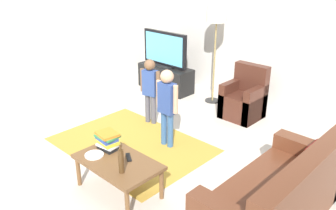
{
  "coord_description": "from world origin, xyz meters",
  "views": [
    {
      "loc": [
        3.12,
        -2.66,
        2.55
      ],
      "look_at": [
        0.0,
        0.6,
        0.65
      ],
      "focal_mm": 37.66,
      "sensor_mm": 36.0,
      "label": 1
    }
  ],
  "objects_px": {
    "tv_stand": "(166,78)",
    "coffee_table": "(118,164)",
    "armchair": "(245,100)",
    "tv_remote": "(129,157)",
    "floor_lamp": "(217,19)",
    "child_near_tv": "(150,86)",
    "bottle": "(121,161)",
    "child_center": "(167,101)",
    "book_stack": "(108,140)",
    "couch": "(280,200)",
    "tv": "(165,50)",
    "plate": "(94,155)"
  },
  "relations": [
    {
      "from": "couch",
      "to": "floor_lamp",
      "type": "height_order",
      "value": "floor_lamp"
    },
    {
      "from": "bottle",
      "to": "child_near_tv",
      "type": "bearing_deg",
      "value": 128.02
    },
    {
      "from": "floor_lamp",
      "to": "coffee_table",
      "type": "xyz_separation_m",
      "value": [
        0.92,
        -3.02,
        -1.17
      ]
    },
    {
      "from": "couch",
      "to": "child_near_tv",
      "type": "height_order",
      "value": "child_near_tv"
    },
    {
      "from": "tv",
      "to": "coffee_table",
      "type": "height_order",
      "value": "tv"
    },
    {
      "from": "bottle",
      "to": "tv_remote",
      "type": "relative_size",
      "value": 1.96
    },
    {
      "from": "armchair",
      "to": "floor_lamp",
      "type": "relative_size",
      "value": 0.51
    },
    {
      "from": "tv",
      "to": "armchair",
      "type": "height_order",
      "value": "tv"
    },
    {
      "from": "tv_stand",
      "to": "bottle",
      "type": "relative_size",
      "value": 3.6
    },
    {
      "from": "tv",
      "to": "child_center",
      "type": "distance_m",
      "value": 2.36
    },
    {
      "from": "tv_stand",
      "to": "couch",
      "type": "relative_size",
      "value": 0.67
    },
    {
      "from": "plate",
      "to": "couch",
      "type": "bearing_deg",
      "value": 25.84
    },
    {
      "from": "floor_lamp",
      "to": "tv_stand",
      "type": "bearing_deg",
      "value": -172.15
    },
    {
      "from": "tv_remote",
      "to": "couch",
      "type": "bearing_deg",
      "value": 55.09
    },
    {
      "from": "child_near_tv",
      "to": "child_center",
      "type": "bearing_deg",
      "value": -26.84
    },
    {
      "from": "child_center",
      "to": "armchair",
      "type": "bearing_deg",
      "value": 81.33
    },
    {
      "from": "floor_lamp",
      "to": "bottle",
      "type": "xyz_separation_m",
      "value": [
        1.14,
        -3.14,
        -0.98
      ]
    },
    {
      "from": "book_stack",
      "to": "tv",
      "type": "bearing_deg",
      "value": 122.05
    },
    {
      "from": "tv_remote",
      "to": "child_center",
      "type": "bearing_deg",
      "value": 142.76
    },
    {
      "from": "tv",
      "to": "bottle",
      "type": "distance_m",
      "value": 3.73
    },
    {
      "from": "coffee_table",
      "to": "couch",
      "type": "bearing_deg",
      "value": 26.29
    },
    {
      "from": "tv_stand",
      "to": "armchair",
      "type": "xyz_separation_m",
      "value": [
        1.91,
        -0.04,
        0.05
      ]
    },
    {
      "from": "floor_lamp",
      "to": "bottle",
      "type": "bearing_deg",
      "value": -70.05
    },
    {
      "from": "tv_stand",
      "to": "book_stack",
      "type": "xyz_separation_m",
      "value": [
        1.72,
        -2.78,
        0.28
      ]
    },
    {
      "from": "bottle",
      "to": "couch",
      "type": "bearing_deg",
      "value": 33.4
    },
    {
      "from": "child_near_tv",
      "to": "plate",
      "type": "xyz_separation_m",
      "value": [
        0.81,
        -1.67,
        -0.22
      ]
    },
    {
      "from": "book_stack",
      "to": "bottle",
      "type": "relative_size",
      "value": 0.89
    },
    {
      "from": "tv",
      "to": "plate",
      "type": "relative_size",
      "value": 5.0
    },
    {
      "from": "couch",
      "to": "child_near_tv",
      "type": "xyz_separation_m",
      "value": [
        -2.69,
        0.76,
        0.36
      ]
    },
    {
      "from": "bottle",
      "to": "tv_remote",
      "type": "xyz_separation_m",
      "value": [
        -0.17,
        0.24,
        -0.13
      ]
    },
    {
      "from": "book_stack",
      "to": "child_near_tv",
      "type": "bearing_deg",
      "value": 118.49
    },
    {
      "from": "tv_remote",
      "to": "plate",
      "type": "relative_size",
      "value": 0.77
    },
    {
      "from": "couch",
      "to": "child_center",
      "type": "distance_m",
      "value": 2.04
    },
    {
      "from": "coffee_table",
      "to": "tv",
      "type": "bearing_deg",
      "value": 125.35
    },
    {
      "from": "child_near_tv",
      "to": "tv_remote",
      "type": "height_order",
      "value": "child_near_tv"
    },
    {
      "from": "floor_lamp",
      "to": "book_stack",
      "type": "relative_size",
      "value": 6.02
    },
    {
      "from": "armchair",
      "to": "coffee_table",
      "type": "distance_m",
      "value": 2.84
    },
    {
      "from": "tv_stand",
      "to": "coffee_table",
      "type": "distance_m",
      "value": 3.52
    },
    {
      "from": "couch",
      "to": "book_stack",
      "type": "height_order",
      "value": "couch"
    },
    {
      "from": "tv_stand",
      "to": "book_stack",
      "type": "distance_m",
      "value": 3.28
    },
    {
      "from": "floor_lamp",
      "to": "tv_remote",
      "type": "height_order",
      "value": "floor_lamp"
    },
    {
      "from": "armchair",
      "to": "tv_remote",
      "type": "height_order",
      "value": "armchair"
    },
    {
      "from": "tv",
      "to": "couch",
      "type": "height_order",
      "value": "tv"
    },
    {
      "from": "child_center",
      "to": "couch",
      "type": "bearing_deg",
      "value": -11.37
    },
    {
      "from": "tv_stand",
      "to": "armchair",
      "type": "bearing_deg",
      "value": -1.18
    },
    {
      "from": "child_near_tv",
      "to": "bottle",
      "type": "xyz_separation_m",
      "value": [
        1.31,
        -1.67,
        -0.09
      ]
    },
    {
      "from": "coffee_table",
      "to": "floor_lamp",
      "type": "bearing_deg",
      "value": 106.94
    },
    {
      "from": "armchair",
      "to": "tv_remote",
      "type": "bearing_deg",
      "value": -86.64
    },
    {
      "from": "tv",
      "to": "couch",
      "type": "bearing_deg",
      "value": -29.61
    },
    {
      "from": "book_stack",
      "to": "plate",
      "type": "bearing_deg",
      "value": -85.16
    }
  ]
}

